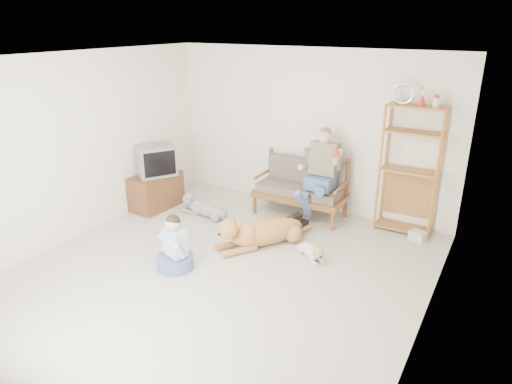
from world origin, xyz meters
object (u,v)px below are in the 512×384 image
Objects in this scene: golden_retriever at (260,232)px; loveseat at (302,187)px; tv_stand at (156,191)px; etagere at (410,169)px.

loveseat is at bearing 121.20° from golden_retriever.
golden_retriever is at bearing -5.21° from tv_stand.
tv_stand is (-3.97, -1.22, -0.70)m from etagere.
loveseat is 1.40m from golden_retriever.
etagere is 1.53× the size of golden_retriever.
etagere is at bearing 5.91° from loveseat.
tv_stand is at bearing -162.99° from etagere.
golden_retriever is at bearing -92.00° from loveseat.
etagere is 2.45× the size of tv_stand.
loveseat reaches higher than tv_stand.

